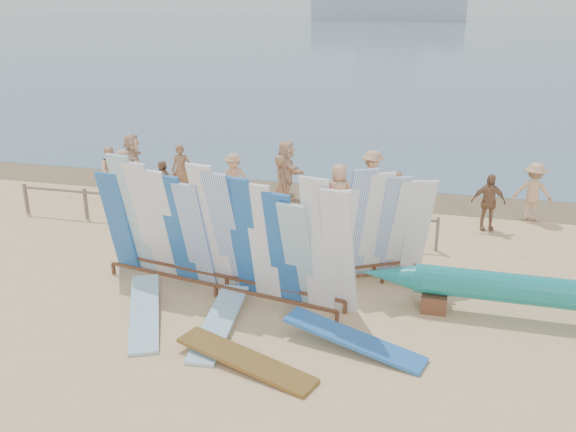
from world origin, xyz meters
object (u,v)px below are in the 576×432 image
(beachgoer_7, at_px, (282,186))
(beachgoer_4, at_px, (164,187))
(side_surfboard_rack, at_px, (380,229))
(beachgoer_9, at_px, (372,180))
(stroller, at_px, (328,213))
(beachgoer_3, at_px, (234,178))
(flat_board_c, at_px, (246,366))
(beachgoer_8, at_px, (397,198))
(main_surfboard_rack, at_px, (220,236))
(beach_chair_right, at_px, (238,212))
(flat_board_d, at_px, (353,349))
(beachgoer_1, at_px, (181,171))
(beachgoer_2, at_px, (112,172))
(beachgoer_0, at_px, (124,177))
(flat_board_a, at_px, (145,320))
(flat_board_b, at_px, (219,328))
(beachgoer_extra_0, at_px, (533,191))
(beachgoer_5, at_px, (287,169))
(beachgoer_11, at_px, (133,160))
(vendor_table, at_px, (267,259))
(outrigger_canoe, at_px, (532,292))
(beach_chair_left, at_px, (213,215))
(beachgoer_6, at_px, (339,194))
(beachgoer_10, at_px, (488,202))

(beachgoer_7, bearing_deg, beachgoer_4, 76.08)
(side_surfboard_rack, xyz_separation_m, beachgoer_9, (-0.76, 4.91, -0.30))
(stroller, relative_size, beachgoer_3, 0.68)
(flat_board_c, relative_size, beachgoer_8, 1.71)
(beachgoer_9, relative_size, beachgoer_7, 1.01)
(main_surfboard_rack, distance_m, beach_chair_right, 4.81)
(beachgoer_4, bearing_deg, flat_board_d, 0.65)
(flat_board_d, distance_m, beachgoer_1, 10.41)
(beachgoer_3, relative_size, beachgoer_2, 0.94)
(beachgoer_0, bearing_deg, flat_board_a, -72.57)
(flat_board_b, distance_m, beachgoer_8, 7.34)
(beachgoer_extra_0, bearing_deg, flat_board_a, 55.39)
(flat_board_d, bearing_deg, beachgoer_5, 37.27)
(beachgoer_11, bearing_deg, vendor_table, -158.46)
(flat_board_a, distance_m, beachgoer_extra_0, 11.62)
(beachgoer_7, bearing_deg, outrigger_canoe, -150.90)
(beachgoer_2, bearing_deg, stroller, -45.55)
(side_surfboard_rack, distance_m, stroller, 3.63)
(flat_board_a, height_order, beachgoer_1, beachgoer_1)
(outrigger_canoe, height_order, beachgoer_4, beachgoer_4)
(beach_chair_left, bearing_deg, side_surfboard_rack, -32.44)
(side_surfboard_rack, bearing_deg, beachgoer_6, 84.26)
(beachgoer_3, bearing_deg, beachgoer_8, -20.59)
(side_surfboard_rack, relative_size, beachgoer_4, 1.71)
(beachgoer_9, xyz_separation_m, beachgoer_3, (-4.31, -0.25, -0.15))
(vendor_table, bearing_deg, stroller, 73.60)
(beachgoer_extra_0, bearing_deg, beach_chair_right, 24.92)
(outrigger_canoe, bearing_deg, flat_board_c, -148.63)
(beachgoer_6, bearing_deg, outrigger_canoe, 139.84)
(beach_chair_right, height_order, beachgoer_11, beachgoer_11)
(flat_board_b, bearing_deg, beachgoer_6, 74.35)
(beach_chair_left, bearing_deg, beachgoer_7, 25.94)
(beach_chair_right, relative_size, beachgoer_extra_0, 0.49)
(outrigger_canoe, height_order, flat_board_c, outrigger_canoe)
(flat_board_c, relative_size, beachgoer_11, 1.47)
(stroller, distance_m, beachgoer_5, 3.00)
(flat_board_a, bearing_deg, beachgoer_7, 55.52)
(flat_board_a, distance_m, beach_chair_right, 6.06)
(side_surfboard_rack, xyz_separation_m, beachgoer_10, (2.56, 3.99, -0.43))
(flat_board_d, xyz_separation_m, beachgoer_7, (-3.14, 6.77, 0.92))
(flat_board_d, bearing_deg, beachgoer_11, 61.47)
(flat_board_d, bearing_deg, beachgoer_7, 40.17)
(beach_chair_left, distance_m, beachgoer_4, 1.86)
(beach_chair_right, relative_size, beachgoer_1, 0.49)
(flat_board_d, distance_m, beachgoer_11, 12.26)
(side_surfboard_rack, distance_m, flat_board_c, 4.66)
(beachgoer_2, bearing_deg, flat_board_d, -76.04)
(flat_board_c, height_order, beachgoer_6, beachgoer_6)
(beachgoer_7, bearing_deg, vendor_table, 166.09)
(flat_board_b, xyz_separation_m, beachgoer_1, (-4.13, 7.74, 0.85))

